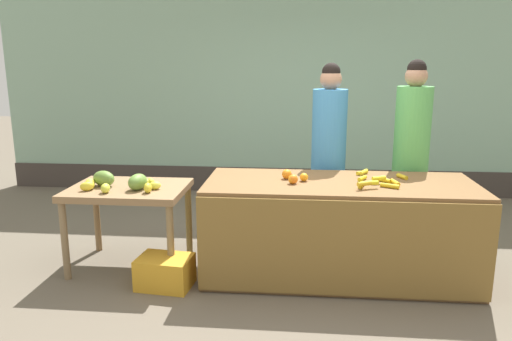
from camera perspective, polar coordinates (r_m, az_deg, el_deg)
The scene contains 11 objects.
ground_plane at distance 4.44m, azimuth 4.69°, elevation -11.84°, with size 24.00×24.00×0.00m, color #665B4C.
market_wall_back at distance 6.86m, azimuth 5.24°, elevation 10.10°, with size 8.53×0.23×3.14m.
fruit_stall_counter at distance 4.28m, azimuth 9.72°, elevation -6.84°, with size 2.30×0.95×0.84m.
side_table_wooden at distance 4.48m, azimuth -14.84°, elevation -3.05°, with size 1.02×0.76×0.75m.
banana_bunch_pile at distance 4.20m, azimuth 13.98°, elevation -1.07°, with size 0.48×0.68×0.07m.
orange_pile at distance 4.12m, azimuth 4.41°, elevation -0.80°, with size 0.23×0.25×0.09m.
mango_papaya_pile at distance 4.41m, azimuth -15.87°, elevation -1.28°, with size 0.70×0.54×0.14m.
vendor_woman_blue_shirt at distance 4.84m, azimuth 8.57°, elevation 1.69°, with size 0.34×0.34×1.84m.
vendor_woman_green_shirt at distance 4.94m, azimuth 17.85°, elevation 1.64°, with size 0.34×0.34×1.87m.
produce_crate at distance 4.17m, azimuth -10.72°, elevation -11.72°, with size 0.44×0.32×0.26m, color gold.
produce_sack at distance 4.97m, azimuth -3.82°, elevation -5.83°, with size 0.36×0.30×0.53m, color maroon.
Camera 1 is at (0.02, -4.04, 1.84)m, focal length 33.76 mm.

